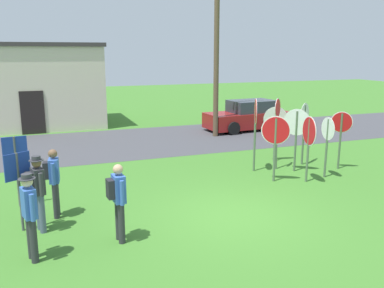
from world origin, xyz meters
The scene contains 20 objects.
ground_plane centered at (0.00, 0.00, 0.00)m, with size 80.00×80.00×0.00m, color #3D7528.
street_asphalt centered at (0.00, 9.24, 0.00)m, with size 60.00×6.40×0.01m, color #424247.
building_background centered at (-4.51, 15.19, 2.20)m, with size 7.36×5.05×4.38m.
utility_pole centered at (3.59, 9.17, 4.02)m, with size 1.80×0.24×7.68m.
parked_car_on_street centered at (5.85, 10.14, 0.69)m, with size 4.43×2.27×1.51m.
stop_sign_nearest centered at (3.26, 3.28, 1.63)m, with size 0.50×0.47×2.43m.
stop_sign_tallest centered at (3.38, 1.68, 1.40)m, with size 0.19×0.89×2.05m.
stop_sign_far_back centered at (3.71, 2.81, 1.45)m, with size 0.65×0.61×2.11m.
stop_sign_leaning_left centered at (3.76, 4.19, 1.37)m, with size 0.87×0.27×2.01m.
stop_sign_leaning_right centered at (4.45, 3.43, 1.52)m, with size 0.73×0.53×2.20m.
stop_sign_center_cluster centered at (4.23, 1.87, 1.32)m, with size 0.10×0.72×1.95m.
stop_sign_rear_left centered at (5.29, 2.51, 1.35)m, with size 0.62×0.42×1.98m.
stop_sign_rear_right centered at (2.46, 2.07, 1.40)m, with size 0.73×0.51×2.05m.
stop_sign_low_front centered at (2.43, 3.30, 1.70)m, with size 0.37×0.79×2.46m.
person_holding_notes centered at (-2.83, -0.41, 0.98)m, with size 0.38×0.57×1.69m.
person_in_blue centered at (-4.54, -0.64, 0.98)m, with size 0.31×0.55×1.74m.
person_in_teal centered at (-4.02, 1.47, 0.98)m, with size 0.38×0.57×1.69m.
person_with_sunhat centered at (-4.39, 0.72, 1.01)m, with size 0.42×0.55×1.74m.
info_panel_leftmost centered at (-4.88, 2.55, 1.28)m, with size 0.59×0.13×1.85m.
info_panel_middle centered at (-4.76, 0.89, 1.24)m, with size 0.53×0.33×1.80m.
Camera 1 is at (-4.24, -8.57, 3.94)m, focal length 38.70 mm.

